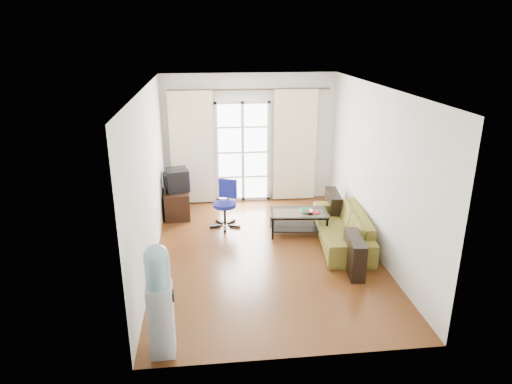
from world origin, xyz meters
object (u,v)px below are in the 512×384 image
Objects in this scene: sofa at (342,227)px; task_chair at (225,213)px; coffee_table at (298,219)px; water_cooler at (160,299)px; crt_tv at (176,180)px; tv_stand at (177,203)px.

sofa is 2.33× the size of task_chair.
sofa is at bearing -35.81° from coffee_table.
task_chair is 0.64× the size of water_cooler.
crt_tv is at bearing -112.73° from sofa.
crt_tv is 1.23m from task_chair.
tv_stand is 0.48m from crt_tv.
tv_stand is at bearing 88.75° from water_cooler.
coffee_table is at bearing -39.75° from crt_tv.
water_cooler is at bearing -92.80° from tv_stand.
sofa is 2.82× the size of tv_stand.
coffee_table is 1.38m from task_chair.
crt_tv is 0.62× the size of task_chair.
water_cooler is (0.05, -4.14, 0.45)m from tv_stand.
sofa is at bearing -31.55° from tv_stand.
task_chair is at bearing 160.03° from coffee_table.
coffee_table is 2.53m from crt_tv.
task_chair reaches higher than tv_stand.
tv_stand is at bearing -111.98° from sofa.
sofa is 3.29m from tv_stand.
tv_stand is 4.16m from water_cooler.
water_cooler reaches higher than sofa.
tv_stand is 1.34× the size of crt_tv.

